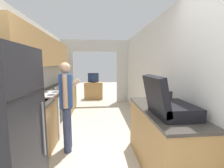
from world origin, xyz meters
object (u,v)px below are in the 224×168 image
object	(u,v)px
book_stack	(157,104)
range_oven	(49,113)
person	(67,105)
suitcase	(167,104)
knife	(54,88)
tv_cabinet	(94,91)
television	(93,78)

from	to	relation	value
book_stack	range_oven	bearing A→B (deg)	149.80
person	suitcase	world-z (taller)	person
suitcase	person	bearing A→B (deg)	147.03
book_stack	knife	bearing A→B (deg)	138.10
suitcase	book_stack	world-z (taller)	suitcase
book_stack	tv_cabinet	distance (m)	4.67
suitcase	tv_cabinet	xyz separation A→B (m)	(-1.04, 4.97, -0.68)
range_oven	book_stack	size ratio (longest dim) A/B	3.65
person	television	xyz separation A→B (m)	(0.36, 4.02, 0.11)
tv_cabinet	knife	size ratio (longest dim) A/B	2.63
person	tv_cabinet	bearing A→B (deg)	-10.54
person	suitcase	size ratio (longest dim) A/B	2.62
person	book_stack	bearing A→B (deg)	-112.31
person	tv_cabinet	xyz separation A→B (m)	(0.36, 4.06, -0.46)
range_oven	suitcase	size ratio (longest dim) A/B	1.74
book_stack	knife	size ratio (longest dim) A/B	0.94
suitcase	knife	xyz separation A→B (m)	(-1.99, 2.31, -0.14)
television	knife	size ratio (longest dim) A/B	1.54
tv_cabinet	knife	distance (m)	2.88
range_oven	tv_cabinet	bearing A→B (deg)	74.77
tv_cabinet	television	size ratio (longest dim) A/B	1.71
suitcase	knife	world-z (taller)	suitcase
tv_cabinet	knife	xyz separation A→B (m)	(-0.95, -2.66, 0.54)
range_oven	person	world-z (taller)	person
tv_cabinet	television	xyz separation A→B (m)	(0.00, -0.04, 0.58)
suitcase	knife	size ratio (longest dim) A/B	1.96
suitcase	television	bearing A→B (deg)	101.92
tv_cabinet	suitcase	bearing A→B (deg)	-78.18
range_oven	television	distance (m)	3.45
book_stack	knife	xyz separation A→B (m)	(-2.05, 1.84, -0.02)
knife	tv_cabinet	bearing A→B (deg)	45.07
suitcase	tv_cabinet	world-z (taller)	suitcase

